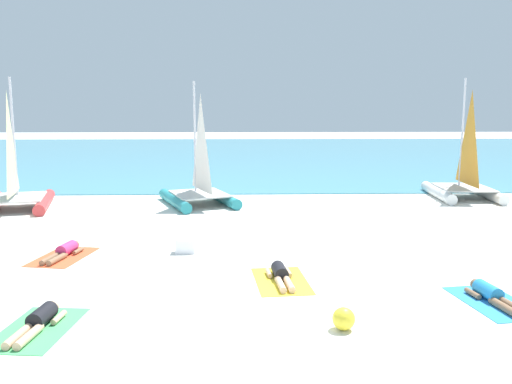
# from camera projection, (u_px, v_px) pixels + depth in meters

# --- Properties ---
(ground_plane) EXTENTS (120.00, 120.00, 0.00)m
(ground_plane) POSITION_uv_depth(u_px,v_px,m) (252.00, 205.00, 20.36)
(ground_plane) COLOR white
(ocean_water) EXTENTS (120.00, 40.00, 0.05)m
(ocean_water) POSITION_uv_depth(u_px,v_px,m) (246.00, 154.00, 42.44)
(ocean_water) COLOR #4C9EB7
(ocean_water) RESTS_ON ground
(sailboat_red) EXTENTS (3.14, 4.11, 4.77)m
(sailboat_red) POSITION_uv_depth(u_px,v_px,m) (15.00, 190.00, 19.35)
(sailboat_red) COLOR #CC3838
(sailboat_red) RESTS_ON ground
(sailboat_white) EXTENTS (2.65, 3.90, 4.87)m
(sailboat_white) POSITION_uv_depth(u_px,v_px,m) (463.00, 181.00, 21.74)
(sailboat_white) COLOR white
(sailboat_white) RESTS_ON ground
(sailboat_teal) EXTENTS (3.40, 4.16, 4.67)m
(sailboat_teal) POSITION_uv_depth(u_px,v_px,m) (199.00, 187.00, 20.27)
(sailboat_teal) COLOR teal
(sailboat_teal) RESTS_ON ground
(towel_leftmost) EXTENTS (1.43, 2.07, 0.01)m
(towel_leftmost) POSITION_uv_depth(u_px,v_px,m) (63.00, 257.00, 13.25)
(towel_leftmost) COLOR #EA5933
(towel_leftmost) RESTS_ON ground
(sunbather_leftmost) EXTENTS (0.68, 1.56, 0.30)m
(sunbather_leftmost) POSITION_uv_depth(u_px,v_px,m) (64.00, 251.00, 13.29)
(sunbather_leftmost) COLOR #D83372
(sunbather_leftmost) RESTS_ON towel_leftmost
(towel_center_left) EXTENTS (1.28, 2.00, 0.01)m
(towel_center_left) POSITION_uv_depth(u_px,v_px,m) (37.00, 329.00, 8.92)
(towel_center_left) COLOR #4CB266
(towel_center_left) RESTS_ON ground
(sunbather_center_left) EXTENTS (0.58, 1.57, 0.30)m
(sunbather_center_left) POSITION_uv_depth(u_px,v_px,m) (39.00, 320.00, 8.97)
(sunbather_center_left) COLOR black
(sunbather_center_left) RESTS_ON towel_center_left
(towel_center_right) EXTENTS (1.26, 1.99, 0.01)m
(towel_center_right) POSITION_uv_depth(u_px,v_px,m) (281.00, 281.00, 11.41)
(towel_center_right) COLOR yellow
(towel_center_right) RESTS_ON ground
(sunbather_center_right) EXTENTS (0.58, 1.57, 0.30)m
(sunbather_center_right) POSITION_uv_depth(u_px,v_px,m) (281.00, 274.00, 11.45)
(sunbather_center_right) COLOR black
(sunbather_center_right) RESTS_ON towel_center_right
(towel_rightmost) EXTENTS (1.36, 2.04, 0.01)m
(towel_rightmost) POSITION_uv_depth(u_px,v_px,m) (494.00, 302.00, 10.15)
(towel_rightmost) COLOR #338CD8
(towel_rightmost) RESTS_ON ground
(sunbather_rightmost) EXTENTS (0.63, 1.57, 0.30)m
(sunbather_rightmost) POSITION_uv_depth(u_px,v_px,m) (492.00, 295.00, 10.19)
(sunbather_rightmost) COLOR #268CCC
(sunbather_rightmost) RESTS_ON towel_rightmost
(beach_ball) EXTENTS (0.39, 0.39, 0.39)m
(beach_ball) POSITION_uv_depth(u_px,v_px,m) (344.00, 319.00, 8.88)
(beach_ball) COLOR yellow
(beach_ball) RESTS_ON ground
(cooler_box) EXTENTS (0.50, 0.36, 0.36)m
(cooler_box) POSITION_uv_depth(u_px,v_px,m) (186.00, 246.00, 13.62)
(cooler_box) COLOR white
(cooler_box) RESTS_ON ground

